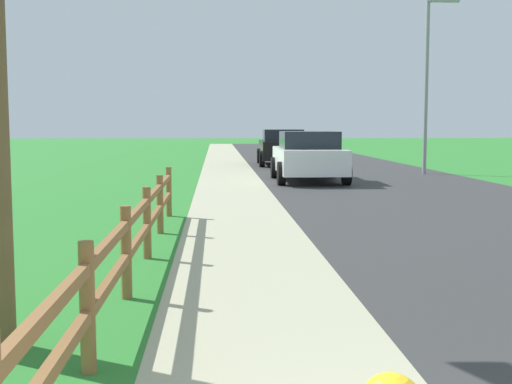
% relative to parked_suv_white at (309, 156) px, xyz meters
% --- Properties ---
extents(ground_plane, '(120.00, 120.00, 0.00)m').
position_rel_parked_suv_white_xyz_m(ground_plane, '(-1.43, 5.78, -0.78)').
color(ground_plane, '#2D7E2F').
extents(road_asphalt, '(7.00, 66.00, 0.01)m').
position_rel_parked_suv_white_xyz_m(road_asphalt, '(2.07, 7.78, -0.78)').
color(road_asphalt, '#353535').
rests_on(road_asphalt, ground).
extents(curb_concrete, '(6.00, 66.00, 0.01)m').
position_rel_parked_suv_white_xyz_m(curb_concrete, '(-4.43, 7.78, -0.78)').
color(curb_concrete, '#B0AE8D').
rests_on(curb_concrete, ground).
extents(grass_verge, '(5.00, 66.00, 0.00)m').
position_rel_parked_suv_white_xyz_m(grass_verge, '(-5.93, 7.78, -0.77)').
color(grass_verge, '#2D7E2F').
rests_on(grass_verge, ground).
extents(rail_fence, '(0.11, 12.50, 0.96)m').
position_rel_parked_suv_white_xyz_m(rail_fence, '(-3.77, -14.02, -0.22)').
color(rail_fence, brown).
rests_on(rail_fence, ground).
extents(parked_suv_white, '(2.17, 4.35, 1.56)m').
position_rel_parked_suv_white_xyz_m(parked_suv_white, '(0.00, 0.00, 0.00)').
color(parked_suv_white, white).
rests_on(parked_suv_white, ground).
extents(parked_car_black, '(2.20, 4.60, 1.55)m').
position_rel_parked_suv_white_xyz_m(parked_car_black, '(0.02, 8.52, -0.00)').
color(parked_car_black, black).
rests_on(parked_car_black, ground).
extents(street_lamp, '(1.17, 0.20, 6.26)m').
position_rel_parked_suv_white_xyz_m(street_lamp, '(4.70, 2.98, 2.95)').
color(street_lamp, gray).
rests_on(street_lamp, ground).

